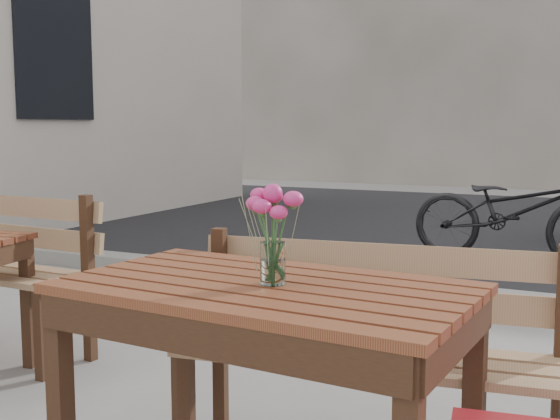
# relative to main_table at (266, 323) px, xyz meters

# --- Properties ---
(street) EXTENTS (30.00, 8.12, 0.12)m
(street) POSITION_rel_main_table_xyz_m (0.06, 4.98, -0.60)
(street) COLOR black
(street) RESTS_ON ground
(main_table) EXTENTS (1.27, 0.80, 0.76)m
(main_table) POSITION_rel_main_table_xyz_m (0.00, 0.00, 0.00)
(main_table) COLOR #5D2718
(main_table) RESTS_ON ground
(main_bench) EXTENTS (1.41, 0.59, 0.85)m
(main_bench) POSITION_rel_main_table_xyz_m (0.19, 0.48, -0.11)
(main_bench) COLOR #9E7D52
(main_bench) RESTS_ON ground
(main_vase) EXTENTS (0.16, 0.16, 0.30)m
(main_vase) POSITION_rel_main_table_xyz_m (0.02, -0.00, 0.31)
(main_vase) COLOR white
(main_vase) RESTS_ON main_table
(bicycle) EXTENTS (1.82, 0.74, 0.94)m
(bicycle) POSITION_rel_main_table_xyz_m (0.13, 4.68, -0.16)
(bicycle) COLOR black
(bicycle) RESTS_ON ground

